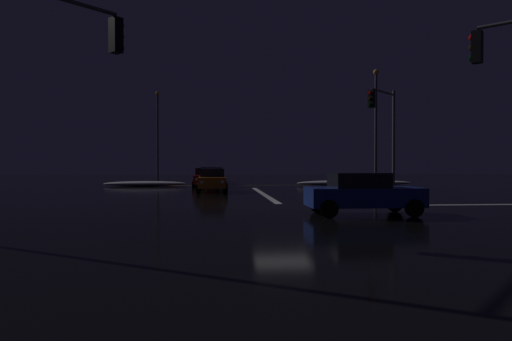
{
  "coord_description": "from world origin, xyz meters",
  "views": [
    {
      "loc": [
        -2.95,
        -19.73,
        1.89
      ],
      "look_at": [
        -0.14,
        11.82,
        1.43
      ],
      "focal_mm": 31.39,
      "sensor_mm": 36.0,
      "label": 1
    }
  ],
  "objects": [
    {
      "name": "ground",
      "position": [
        0.0,
        0.0,
        -0.05
      ],
      "size": [
        120.0,
        120.0,
        0.1
      ],
      "primitive_type": "cube",
      "color": "black"
    },
    {
      "name": "stop_line_north",
      "position": [
        0.0,
        8.22,
        0.0
      ],
      "size": [
        0.35,
        14.08,
        0.01
      ],
      "color": "white",
      "rests_on": "ground"
    },
    {
      "name": "centre_line_ns",
      "position": [
        0.0,
        19.82,
        0.0
      ],
      "size": [
        22.0,
        0.15,
        0.01
      ],
      "color": "yellow",
      "rests_on": "ground"
    },
    {
      "name": "crosswalk_bar_east",
      "position": [
        8.32,
        0.0,
        0.0
      ],
      "size": [
        14.08,
        0.4,
        0.01
      ],
      "color": "white",
      "rests_on": "ground"
    },
    {
      "name": "snow_bank_left_curb",
      "position": [
        -9.02,
        19.06,
        0.21
      ],
      "size": [
        6.95,
        1.5,
        0.42
      ],
      "color": "white",
      "rests_on": "ground"
    },
    {
      "name": "snow_bank_right_curb",
      "position": [
        9.02,
        18.11,
        0.24
      ],
      "size": [
        10.17,
        1.5,
        0.49
      ],
      "color": "white",
      "rests_on": "ground"
    },
    {
      "name": "sedan_orange",
      "position": [
        -3.22,
        10.94,
        0.8
      ],
      "size": [
        2.02,
        4.33,
        1.57
      ],
      "color": "#C66014",
      "rests_on": "ground"
    },
    {
      "name": "sedan_red",
      "position": [
        -3.81,
        16.83,
        0.8
      ],
      "size": [
        2.02,
        4.33,
        1.57
      ],
      "color": "maroon",
      "rests_on": "ground"
    },
    {
      "name": "sedan_black",
      "position": [
        -3.18,
        22.21,
        0.8
      ],
      "size": [
        2.02,
        4.33,
        1.57
      ],
      "color": "black",
      "rests_on": "ground"
    },
    {
      "name": "sedan_green",
      "position": [
        -3.74,
        28.04,
        0.8
      ],
      "size": [
        2.02,
        4.33,
        1.57
      ],
      "color": "#14512D",
      "rests_on": "ground"
    },
    {
      "name": "sedan_blue_crossing",
      "position": [
        2.48,
        -3.52,
        0.8
      ],
      "size": [
        4.33,
        2.02,
        1.57
      ],
      "color": "navy",
      "rests_on": "ground"
    },
    {
      "name": "traffic_signal_ne",
      "position": [
        7.66,
        7.66,
        4.55
      ],
      "size": [
        2.65,
        2.65,
        6.7
      ],
      "color": "#4C4C51",
      "rests_on": "ground"
    },
    {
      "name": "traffic_signal_sw",
      "position": [
        -7.52,
        -7.52,
        4.57
      ],
      "size": [
        2.99,
        2.99,
        6.68
      ],
      "color": "#4C4C51",
      "rests_on": "ground"
    },
    {
      "name": "streetlamp_left_far",
      "position": [
        -9.32,
        29.82,
        5.62
      ],
      "size": [
        0.44,
        0.44,
        9.83
      ],
      "color": "#424247",
      "rests_on": "ground"
    },
    {
      "name": "streetlamp_right_near",
      "position": [
        9.32,
        13.82,
        5.29
      ],
      "size": [
        0.44,
        0.44,
        9.19
      ],
      "color": "#424247",
      "rests_on": "ground"
    }
  ]
}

